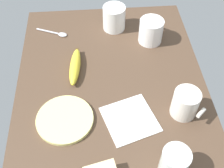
# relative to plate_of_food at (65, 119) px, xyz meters

# --- Properties ---
(tabletop) EXTENTS (0.90, 0.64, 0.02)m
(tabletop) POSITION_rel_plate_of_food_xyz_m (-0.11, 0.15, -0.02)
(tabletop) COLOR #4C3828
(tabletop) RESTS_ON ground
(plate_of_food) EXTENTS (0.18, 0.18, 0.01)m
(plate_of_food) POSITION_rel_plate_of_food_xyz_m (0.00, 0.00, 0.00)
(plate_of_food) COLOR #EAE58C
(plate_of_food) RESTS_ON tabletop
(coffee_mug_black) EXTENTS (0.10, 0.09, 0.09)m
(coffee_mug_black) POSITION_rel_plate_of_food_xyz_m (-0.00, 0.37, 0.04)
(coffee_mug_black) COLOR silver
(coffee_mug_black) RESTS_ON tabletop
(coffee_mug_milky) EXTENTS (0.11, 0.09, 0.10)m
(coffee_mug_milky) POSITION_rel_plate_of_food_xyz_m (-0.43, 0.19, 0.04)
(coffee_mug_milky) COLOR white
(coffee_mug_milky) RESTS_ON tabletop
(coffee_mug_spare) EXTENTS (0.11, 0.10, 0.09)m
(coffee_mug_spare) POSITION_rel_plate_of_food_xyz_m (-0.34, 0.32, 0.04)
(coffee_mug_spare) COLOR white
(coffee_mug_spare) RESTS_ON tabletop
(glass_of_milk) EXTENTS (0.07, 0.07, 0.09)m
(glass_of_milk) POSITION_rel_plate_of_food_xyz_m (0.18, 0.29, 0.04)
(glass_of_milk) COLOR silver
(glass_of_milk) RESTS_ON tabletop
(banana) EXTENTS (0.17, 0.05, 0.04)m
(banana) POSITION_rel_plate_of_food_xyz_m (-0.21, 0.03, 0.01)
(banana) COLOR yellow
(banana) RESTS_ON tabletop
(spoon) EXTENTS (0.06, 0.13, 0.01)m
(spoon) POSITION_rel_plate_of_food_xyz_m (-0.41, -0.04, -0.00)
(spoon) COLOR silver
(spoon) RESTS_ON tabletop
(paper_napkin) EXTENTS (0.19, 0.19, 0.00)m
(paper_napkin) POSITION_rel_plate_of_food_xyz_m (0.01, 0.20, -0.00)
(paper_napkin) COLOR white
(paper_napkin) RESTS_ON tabletop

